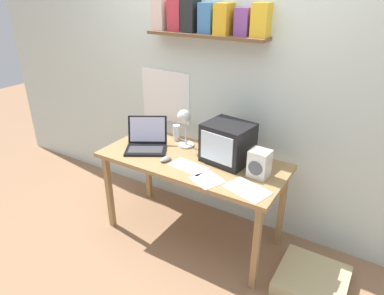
{
  "coord_description": "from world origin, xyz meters",
  "views": [
    {
      "loc": [
        1.28,
        -2.08,
        2.02
      ],
      "look_at": [
        0.0,
        0.0,
        0.86
      ],
      "focal_mm": 32.0,
      "sensor_mm": 36.0,
      "label": 1
    }
  ],
  "objects_px": {
    "laptop": "(147,141)",
    "open_notebook": "(247,190)",
    "desk_lamp": "(184,122)",
    "loose_paper_near_monitor": "(188,167)",
    "loose_paper_near_laptop": "(208,180)",
    "space_heater": "(259,164)",
    "computer_mouse": "(165,159)",
    "corner_desk": "(192,166)",
    "juice_glass": "(177,133)",
    "crt_monitor": "(228,143)",
    "floor_cushion": "(312,280)"
  },
  "relations": [
    {
      "from": "computer_mouse",
      "to": "desk_lamp",
      "type": "bearing_deg",
      "value": 89.08
    },
    {
      "from": "crt_monitor",
      "to": "computer_mouse",
      "type": "relative_size",
      "value": 3.47
    },
    {
      "from": "laptop",
      "to": "loose_paper_near_laptop",
      "type": "distance_m",
      "value": 0.74
    },
    {
      "from": "crt_monitor",
      "to": "loose_paper_near_laptop",
      "type": "xyz_separation_m",
      "value": [
        0.01,
        -0.34,
        -0.15
      ]
    },
    {
      "from": "corner_desk",
      "to": "floor_cushion",
      "type": "relative_size",
      "value": 3.13
    },
    {
      "from": "juice_glass",
      "to": "loose_paper_near_monitor",
      "type": "height_order",
      "value": "juice_glass"
    },
    {
      "from": "crt_monitor",
      "to": "open_notebook",
      "type": "distance_m",
      "value": 0.47
    },
    {
      "from": "open_notebook",
      "to": "floor_cushion",
      "type": "relative_size",
      "value": 0.7
    },
    {
      "from": "corner_desk",
      "to": "loose_paper_near_laptop",
      "type": "relative_size",
      "value": 5.71
    },
    {
      "from": "juice_glass",
      "to": "loose_paper_near_laptop",
      "type": "relative_size",
      "value": 0.54
    },
    {
      "from": "space_heater",
      "to": "loose_paper_near_monitor",
      "type": "distance_m",
      "value": 0.54
    },
    {
      "from": "open_notebook",
      "to": "loose_paper_near_laptop",
      "type": "height_order",
      "value": "same"
    },
    {
      "from": "space_heater",
      "to": "computer_mouse",
      "type": "height_order",
      "value": "space_heater"
    },
    {
      "from": "open_notebook",
      "to": "loose_paper_near_laptop",
      "type": "relative_size",
      "value": 1.28
    },
    {
      "from": "open_notebook",
      "to": "loose_paper_near_laptop",
      "type": "xyz_separation_m",
      "value": [
        -0.29,
        -0.03,
        0.0
      ]
    },
    {
      "from": "space_heater",
      "to": "corner_desk",
      "type": "bearing_deg",
      "value": -173.52
    },
    {
      "from": "juice_glass",
      "to": "desk_lamp",
      "type": "bearing_deg",
      "value": -35.05
    },
    {
      "from": "desk_lamp",
      "to": "juice_glass",
      "type": "relative_size",
      "value": 2.48
    },
    {
      "from": "corner_desk",
      "to": "desk_lamp",
      "type": "height_order",
      "value": "desk_lamp"
    },
    {
      "from": "laptop",
      "to": "crt_monitor",
      "type": "bearing_deg",
      "value": -19.97
    },
    {
      "from": "desk_lamp",
      "to": "floor_cushion",
      "type": "relative_size",
      "value": 0.73
    },
    {
      "from": "loose_paper_near_laptop",
      "to": "desk_lamp",
      "type": "bearing_deg",
      "value": 139.84
    },
    {
      "from": "floor_cushion",
      "to": "loose_paper_near_monitor",
      "type": "bearing_deg",
      "value": -175.01
    },
    {
      "from": "space_heater",
      "to": "loose_paper_near_laptop",
      "type": "height_order",
      "value": "space_heater"
    },
    {
      "from": "desk_lamp",
      "to": "open_notebook",
      "type": "relative_size",
      "value": 1.04
    },
    {
      "from": "laptop",
      "to": "open_notebook",
      "type": "height_order",
      "value": "laptop"
    },
    {
      "from": "laptop",
      "to": "loose_paper_near_monitor",
      "type": "distance_m",
      "value": 0.51
    },
    {
      "from": "loose_paper_near_laptop",
      "to": "crt_monitor",
      "type": "bearing_deg",
      "value": 92.4
    },
    {
      "from": "crt_monitor",
      "to": "juice_glass",
      "type": "height_order",
      "value": "crt_monitor"
    },
    {
      "from": "desk_lamp",
      "to": "juice_glass",
      "type": "height_order",
      "value": "desk_lamp"
    },
    {
      "from": "space_heater",
      "to": "crt_monitor",
      "type": "bearing_deg",
      "value": 166.67
    },
    {
      "from": "desk_lamp",
      "to": "loose_paper_near_laptop",
      "type": "distance_m",
      "value": 0.61
    },
    {
      "from": "corner_desk",
      "to": "computer_mouse",
      "type": "xyz_separation_m",
      "value": [
        -0.16,
        -0.14,
        0.09
      ]
    },
    {
      "from": "desk_lamp",
      "to": "floor_cushion",
      "type": "bearing_deg",
      "value": -28.76
    },
    {
      "from": "space_heater",
      "to": "desk_lamp",
      "type": "bearing_deg",
      "value": 175.26
    },
    {
      "from": "desk_lamp",
      "to": "loose_paper_near_monitor",
      "type": "xyz_separation_m",
      "value": [
        0.2,
        -0.27,
        -0.24
      ]
    },
    {
      "from": "laptop",
      "to": "space_heater",
      "type": "bearing_deg",
      "value": -28.66
    },
    {
      "from": "loose_paper_near_monitor",
      "to": "computer_mouse",
      "type": "bearing_deg",
      "value": -177.41
    },
    {
      "from": "computer_mouse",
      "to": "loose_paper_near_monitor",
      "type": "relative_size",
      "value": 0.36
    },
    {
      "from": "juice_glass",
      "to": "space_heater",
      "type": "height_order",
      "value": "space_heater"
    },
    {
      "from": "crt_monitor",
      "to": "space_heater",
      "type": "xyz_separation_m",
      "value": [
        0.3,
        -0.1,
        -0.05
      ]
    },
    {
      "from": "laptop",
      "to": "loose_paper_near_laptop",
      "type": "xyz_separation_m",
      "value": [
        0.71,
        -0.21,
        -0.06
      ]
    },
    {
      "from": "crt_monitor",
      "to": "computer_mouse",
      "type": "bearing_deg",
      "value": -140.38
    },
    {
      "from": "crt_monitor",
      "to": "laptop",
      "type": "distance_m",
      "value": 0.72
    },
    {
      "from": "crt_monitor",
      "to": "loose_paper_near_monitor",
      "type": "height_order",
      "value": "crt_monitor"
    },
    {
      "from": "space_heater",
      "to": "floor_cushion",
      "type": "distance_m",
      "value": 0.95
    },
    {
      "from": "space_heater",
      "to": "open_notebook",
      "type": "height_order",
      "value": "space_heater"
    },
    {
      "from": "desk_lamp",
      "to": "open_notebook",
      "type": "bearing_deg",
      "value": -45.21
    },
    {
      "from": "open_notebook",
      "to": "crt_monitor",
      "type": "bearing_deg",
      "value": 134.49
    },
    {
      "from": "open_notebook",
      "to": "computer_mouse",
      "type": "bearing_deg",
      "value": 175.55
    }
  ]
}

